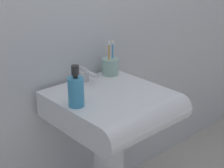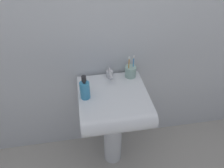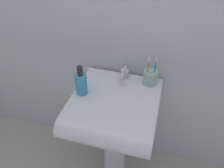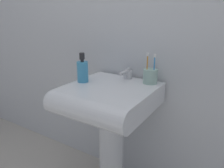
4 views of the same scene
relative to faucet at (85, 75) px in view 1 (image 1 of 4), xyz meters
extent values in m
cube|color=white|center=(-0.01, -0.18, -0.10)|extent=(0.50, 0.47, 0.13)
cylinder|color=white|center=(-0.01, -0.42, -0.10)|extent=(0.50, 0.13, 0.13)
cylinder|color=silver|center=(0.00, 0.01, -0.01)|extent=(0.05, 0.05, 0.05)
cylinder|color=silver|center=(0.00, -0.04, 0.02)|extent=(0.02, 0.10, 0.02)
cube|color=silver|center=(0.00, 0.01, 0.03)|extent=(0.01, 0.06, 0.01)
cylinder|color=#99BFB2|center=(0.16, -0.01, 0.01)|extent=(0.09, 0.09, 0.09)
cylinder|color=orange|center=(0.14, -0.02, 0.06)|extent=(0.01, 0.01, 0.15)
cube|color=white|center=(0.14, -0.02, 0.14)|extent=(0.01, 0.01, 0.02)
cylinder|color=#338CD8|center=(0.18, 0.00, 0.05)|extent=(0.01, 0.01, 0.15)
cube|color=white|center=(0.18, 0.00, 0.14)|extent=(0.01, 0.01, 0.02)
cylinder|color=#3F99CC|center=(-0.20, -0.20, 0.03)|extent=(0.07, 0.07, 0.13)
cylinder|color=#262628|center=(-0.20, -0.20, 0.10)|extent=(0.02, 0.02, 0.01)
cylinder|color=#262628|center=(-0.20, -0.20, 0.13)|extent=(0.03, 0.03, 0.04)
camera|label=1|loc=(-0.98, -1.29, 0.59)|focal=55.00mm
camera|label=2|loc=(-0.21, -1.36, 0.98)|focal=35.00mm
camera|label=3|loc=(0.22, -1.08, 0.80)|focal=35.00mm
camera|label=4|loc=(0.64, -1.20, 0.37)|focal=35.00mm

